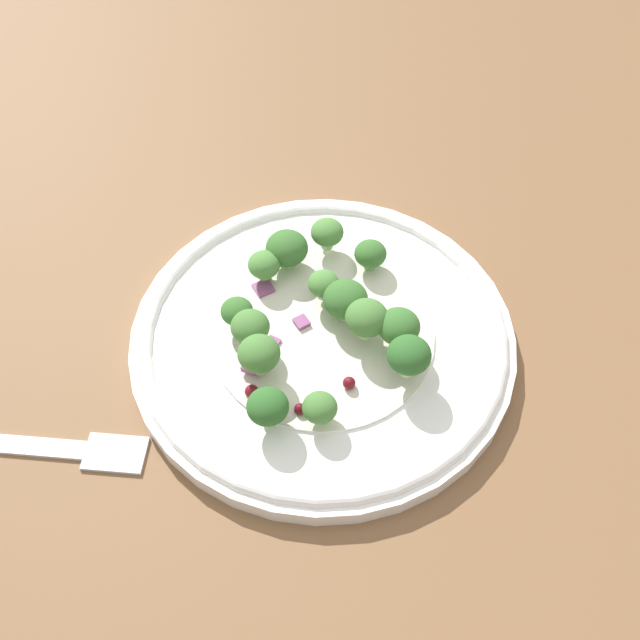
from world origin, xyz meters
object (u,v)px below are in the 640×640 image
(broccoli_floret_2, at_px, (367,318))
(fork, at_px, (11,444))
(broccoli_floret_1, at_px, (287,249))
(plate, at_px, (320,337))
(broccoli_floret_0, at_px, (259,354))

(broccoli_floret_2, height_order, fork, broccoli_floret_2)
(broccoli_floret_1, bearing_deg, plate, 124.28)
(broccoli_floret_0, height_order, broccoli_floret_2, broccoli_floret_2)
(broccoli_floret_0, xyz_separation_m, fork, (0.13, 0.07, -0.03))
(fork, bearing_deg, plate, -144.92)
(broccoli_floret_1, bearing_deg, fork, 52.30)
(plate, height_order, broccoli_floret_2, broccoli_floret_2)
(broccoli_floret_2, distance_m, fork, 0.22)
(plate, height_order, fork, plate)
(broccoli_floret_0, distance_m, fork, 0.16)
(broccoli_floret_1, relative_size, broccoli_floret_2, 1.07)
(fork, bearing_deg, broccoli_floret_0, -150.69)
(broccoli_floret_1, relative_size, fork, 0.15)
(broccoli_floret_0, bearing_deg, fork, 29.31)
(broccoli_floret_1, xyz_separation_m, fork, (0.13, 0.16, -0.03))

